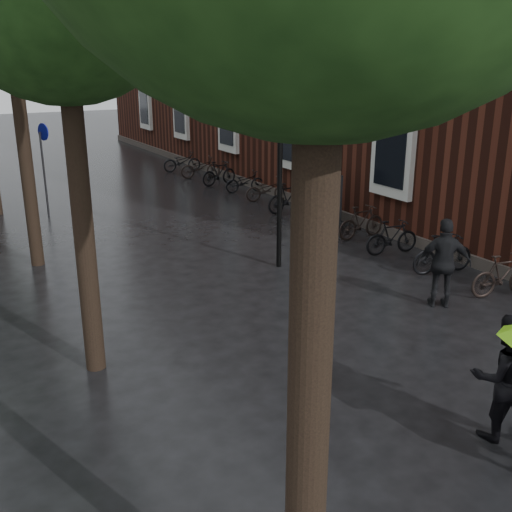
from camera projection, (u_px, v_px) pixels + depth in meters
brick_building at (344, 33)px, 25.33m from camera, size 10.20×33.20×12.00m
person_black at (503, 377)px, 7.96m from camera, size 1.09×1.02×1.80m
pedestrian_walking at (444, 263)px, 12.26m from camera, size 1.17×1.01×1.88m
parked_bicycles at (279, 195)px, 20.66m from camera, size 2.07×18.38×1.02m
ad_lightbox at (329, 201)px, 18.06m from camera, size 0.26×1.13×1.71m
lamp_post at (280, 160)px, 14.13m from camera, size 0.22×0.22×4.36m
cycle_sign at (44, 155)px, 19.20m from camera, size 0.16×0.55×3.00m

